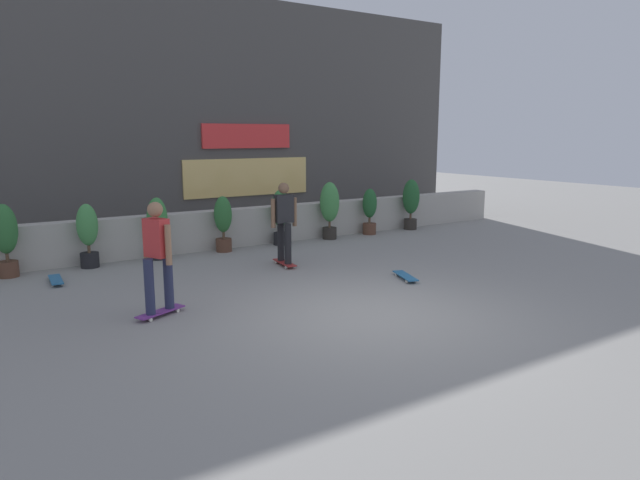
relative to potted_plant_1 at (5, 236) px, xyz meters
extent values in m
plane|color=gray|center=(4.36, -5.55, -0.79)|extent=(48.00, 48.00, 0.00)
cube|color=#B2ADA3|center=(4.36, 0.45, -0.34)|extent=(18.00, 0.40, 0.90)
cube|color=#4C4947|center=(4.36, 4.45, 2.46)|extent=(20.00, 2.00, 6.50)
cube|color=#F23333|center=(6.65, 3.41, 1.81)|extent=(2.80, 0.08, 0.70)
cube|color=#F2CC72|center=(6.65, 3.42, 0.61)|extent=(4.00, 0.06, 1.10)
cylinder|color=brown|center=(0.00, 0.00, -0.64)|extent=(0.36, 0.36, 0.30)
cylinder|color=brown|center=(0.00, 0.00, -0.41)|extent=(0.06, 0.06, 0.15)
ellipsoid|color=#2D6B33|center=(0.00, 0.00, 0.13)|extent=(0.46, 0.46, 0.93)
cylinder|color=black|center=(1.45, 0.00, -0.64)|extent=(0.36, 0.36, 0.30)
cylinder|color=brown|center=(1.45, 0.00, -0.41)|extent=(0.06, 0.06, 0.15)
ellipsoid|color=#428C47|center=(1.45, 0.00, 0.08)|extent=(0.41, 0.41, 0.84)
cylinder|color=black|center=(2.86, 0.00, -0.64)|extent=(0.36, 0.36, 0.30)
cylinder|color=brown|center=(2.86, 0.00, -0.41)|extent=(0.06, 0.06, 0.15)
ellipsoid|color=#387F3D|center=(2.86, 0.00, 0.10)|extent=(0.43, 0.43, 0.88)
cylinder|color=brown|center=(4.36, 0.00, -0.64)|extent=(0.36, 0.36, 0.30)
cylinder|color=brown|center=(4.36, 0.00, -0.41)|extent=(0.06, 0.06, 0.15)
ellipsoid|color=#2D6B33|center=(4.36, 0.00, 0.07)|extent=(0.40, 0.40, 0.82)
cylinder|color=black|center=(5.85, 0.00, -0.64)|extent=(0.36, 0.36, 0.30)
cylinder|color=brown|center=(5.85, 0.00, -0.41)|extent=(0.06, 0.06, 0.15)
ellipsoid|color=#387F3D|center=(5.85, 0.00, 0.11)|extent=(0.43, 0.43, 0.89)
cylinder|color=#2D2823|center=(7.28, 0.00, -0.64)|extent=(0.36, 0.36, 0.30)
cylinder|color=brown|center=(7.28, 0.00, -0.41)|extent=(0.06, 0.06, 0.15)
ellipsoid|color=#428C47|center=(7.28, 0.00, 0.17)|extent=(0.49, 0.49, 1.01)
cylinder|color=brown|center=(8.57, 0.00, -0.64)|extent=(0.36, 0.36, 0.30)
cylinder|color=brown|center=(8.57, 0.00, -0.41)|extent=(0.06, 0.06, 0.15)
ellipsoid|color=#235B2D|center=(8.57, 0.00, 0.05)|extent=(0.38, 0.38, 0.78)
cylinder|color=#2D2823|center=(10.03, 0.00, -0.64)|extent=(0.36, 0.36, 0.30)
cylinder|color=brown|center=(10.03, 0.00, -0.41)|extent=(0.06, 0.06, 0.15)
ellipsoid|color=#235B2D|center=(10.03, 0.00, 0.14)|extent=(0.47, 0.47, 0.96)
cube|color=maroon|center=(4.82, -2.01, -0.72)|extent=(0.28, 0.82, 0.02)
cylinder|color=silver|center=(4.87, -2.28, -0.76)|extent=(0.04, 0.06, 0.06)
cylinder|color=silver|center=(4.71, -2.26, -0.76)|extent=(0.04, 0.06, 0.06)
cylinder|color=silver|center=(4.92, -1.76, -0.76)|extent=(0.04, 0.06, 0.06)
cylinder|color=silver|center=(4.77, -1.75, -0.76)|extent=(0.04, 0.06, 0.06)
cylinder|color=black|center=(4.80, -2.19, -0.30)|extent=(0.14, 0.14, 0.82)
cylinder|color=black|center=(4.84, -1.83, -0.30)|extent=(0.14, 0.14, 0.82)
cube|color=#262628|center=(4.82, -2.01, 0.39)|extent=(0.38, 0.24, 0.56)
sphere|color=brown|center=(4.82, -2.01, 0.80)|extent=(0.22, 0.22, 0.22)
cylinder|color=brown|center=(5.05, -2.04, 0.31)|extent=(0.09, 0.09, 0.58)
cylinder|color=brown|center=(4.59, -1.99, 0.31)|extent=(0.09, 0.09, 0.58)
cube|color=#72338C|center=(1.68, -3.86, -0.72)|extent=(0.81, 0.51, 0.02)
cylinder|color=silver|center=(1.88, -3.68, -0.76)|extent=(0.06, 0.05, 0.06)
cylinder|color=silver|center=(1.95, -3.83, -0.76)|extent=(0.06, 0.05, 0.06)
cylinder|color=silver|center=(1.41, -3.90, -0.76)|extent=(0.06, 0.05, 0.06)
cylinder|color=silver|center=(1.47, -4.04, -0.76)|extent=(0.06, 0.05, 0.06)
cylinder|color=#282D4C|center=(1.84, -3.79, -0.30)|extent=(0.14, 0.14, 0.82)
cylinder|color=#282D4C|center=(1.51, -3.94, -0.30)|extent=(0.14, 0.14, 0.82)
cube|color=red|center=(1.68, -3.86, 0.39)|extent=(0.33, 0.41, 0.56)
sphere|color=#9E7051|center=(1.68, -3.86, 0.80)|extent=(0.22, 0.22, 0.22)
cylinder|color=#9E7051|center=(1.58, -3.65, 0.31)|extent=(0.09, 0.09, 0.58)
cylinder|color=#9E7051|center=(1.77, -4.08, 0.31)|extent=(0.09, 0.09, 0.58)
cube|color=#266699|center=(0.67, -0.96, -0.72)|extent=(0.24, 0.81, 0.02)
cylinder|color=silver|center=(0.61, -0.70, -0.76)|extent=(0.03, 0.06, 0.06)
cylinder|color=silver|center=(0.77, -0.70, -0.76)|extent=(0.03, 0.06, 0.06)
cylinder|color=silver|center=(0.58, -1.22, -0.76)|extent=(0.03, 0.06, 0.06)
cylinder|color=silver|center=(0.74, -1.22, -0.76)|extent=(0.03, 0.06, 0.06)
cube|color=#266699|center=(6.16, -4.19, -0.72)|extent=(0.45, 0.82, 0.02)
cylinder|color=silver|center=(6.17, -3.92, -0.76)|extent=(0.05, 0.06, 0.06)
cylinder|color=silver|center=(6.32, -3.97, -0.76)|extent=(0.05, 0.06, 0.06)
cylinder|color=silver|center=(6.00, -4.41, -0.76)|extent=(0.05, 0.06, 0.06)
cylinder|color=silver|center=(6.15, -4.46, -0.76)|extent=(0.05, 0.06, 0.06)
camera|label=1|loc=(-0.69, -11.87, 1.85)|focal=31.73mm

